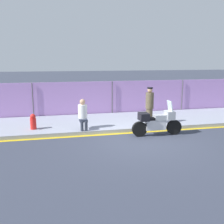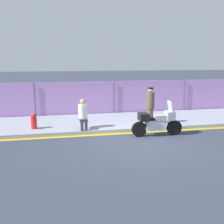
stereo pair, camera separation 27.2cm
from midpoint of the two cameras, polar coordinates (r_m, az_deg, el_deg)
The scene contains 8 objects.
ground_plane at distance 9.90m, azimuth 6.90°, elevation -6.55°, with size 120.00×120.00×0.00m, color #333847.
sidewalk at distance 12.70m, azimuth 2.59°, elevation -2.06°, with size 30.66×3.43×0.16m.
curb_paint_stripe at distance 11.04m, azimuth 4.86°, elevation -4.59°, with size 30.66×0.18×0.01m.
storefront_fence at distance 14.26m, azimuth 0.87°, elevation 2.96°, with size 29.13×0.17×1.88m.
motorcycle at distance 10.66m, azimuth 10.43°, elevation -2.18°, with size 2.09×0.52×1.41m.
officer_standing at distance 11.80m, azimuth 8.97°, elevation 1.40°, with size 0.36×0.36×1.66m.
person_seated_on_curb at distance 10.99m, azimuth -5.63°, elevation -0.12°, with size 0.38×0.65×1.25m.
fire_hydrant at distance 11.45m, azimuth -16.01°, elevation -1.94°, with size 0.25×0.31×0.65m.
Camera 2 is at (-2.88, -8.95, 3.04)m, focal length 42.00 mm.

